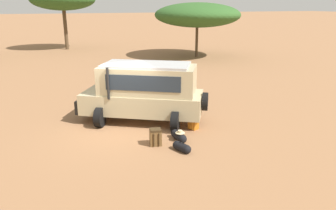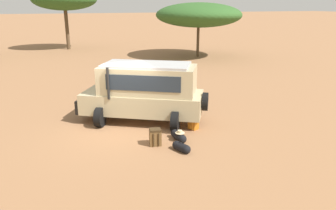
# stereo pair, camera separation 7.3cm
# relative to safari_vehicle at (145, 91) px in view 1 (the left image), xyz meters

# --- Properties ---
(ground_plane) EXTENTS (320.00, 320.00, 0.00)m
(ground_plane) POSITION_rel_safari_vehicle_xyz_m (-1.18, -0.62, -1.29)
(ground_plane) COLOR #936642
(safari_vehicle) EXTENTS (5.30, 4.09, 2.44)m
(safari_vehicle) POSITION_rel_safari_vehicle_xyz_m (0.00, 0.00, 0.00)
(safari_vehicle) COLOR tan
(safari_vehicle) RESTS_ON ground_plane
(backpack_beside_front_wheel) EXTENTS (0.45, 0.40, 0.62)m
(backpack_beside_front_wheel) POSITION_rel_safari_vehicle_xyz_m (1.50, -1.58, -0.99)
(backpack_beside_front_wheel) COLOR #B26619
(backpack_beside_front_wheel) RESTS_ON ground_plane
(backpack_cluster_center) EXTENTS (0.45, 0.47, 0.60)m
(backpack_cluster_center) POSITION_rel_safari_vehicle_xyz_m (-0.37, -2.49, -1.00)
(backpack_cluster_center) COLOR brown
(backpack_cluster_center) RESTS_ON ground_plane
(duffel_bag_low_black_case) EXTENTS (0.36, 0.89, 0.41)m
(duffel_bag_low_black_case) POSITION_rel_safari_vehicle_xyz_m (0.55, -2.39, -1.13)
(duffel_bag_low_black_case) COLOR black
(duffel_bag_low_black_case) RESTS_ON ground_plane
(duffel_bag_soft_canvas) EXTENTS (0.47, 0.73, 0.39)m
(duffel_bag_soft_canvas) POSITION_rel_safari_vehicle_xyz_m (0.29, -3.29, -1.15)
(duffel_bag_soft_canvas) COLOR black
(duffel_bag_soft_canvas) RESTS_ON ground_plane
(acacia_tree_centre_back) EXTENTS (7.67, 7.78, 4.83)m
(acacia_tree_centre_back) POSITION_rel_safari_vehicle_xyz_m (9.42, 15.01, 2.45)
(acacia_tree_centre_back) COLOR brown
(acacia_tree_centre_back) RESTS_ON ground_plane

